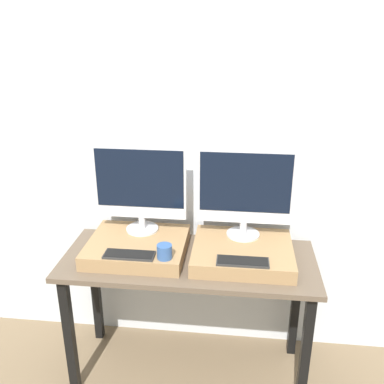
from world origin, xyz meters
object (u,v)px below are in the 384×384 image
(keyboard_left, at_px, (129,255))
(keyboard_right, at_px, (243,261))
(monitor_left, at_px, (140,187))
(monitor_right, at_px, (245,191))
(mug, at_px, (164,252))

(keyboard_left, xyz_separation_m, keyboard_right, (0.60, 0.00, 0.00))
(monitor_left, bearing_deg, monitor_right, 0.00)
(keyboard_right, bearing_deg, monitor_right, 90.00)
(monitor_right, bearing_deg, keyboard_left, -152.51)
(monitor_right, bearing_deg, keyboard_right, -90.00)
(monitor_right, bearing_deg, monitor_left, 180.00)
(monitor_right, relative_size, keyboard_right, 1.96)
(keyboard_right, bearing_deg, monitor_left, 152.51)
(keyboard_right, bearing_deg, keyboard_left, 180.00)
(keyboard_left, relative_size, keyboard_right, 1.00)
(keyboard_left, height_order, monitor_right, monitor_right)
(mug, distance_m, monitor_right, 0.56)
(keyboard_left, xyz_separation_m, mug, (0.19, 0.00, 0.03))
(keyboard_left, distance_m, keyboard_right, 0.60)
(monitor_left, bearing_deg, mug, -58.56)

